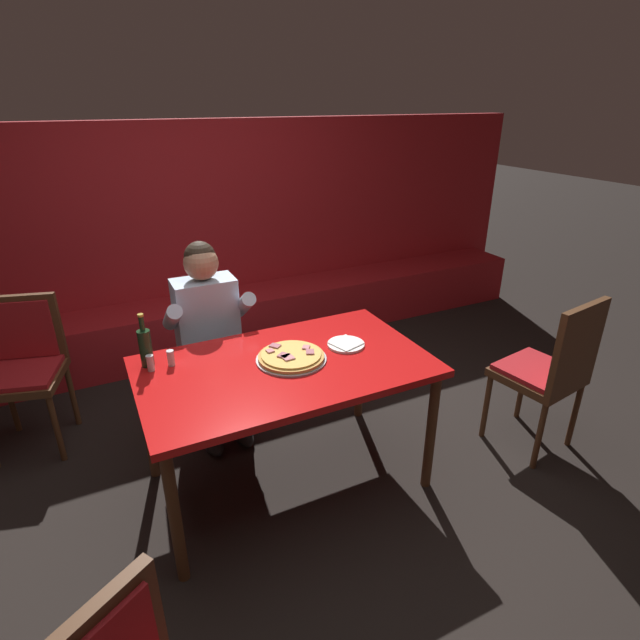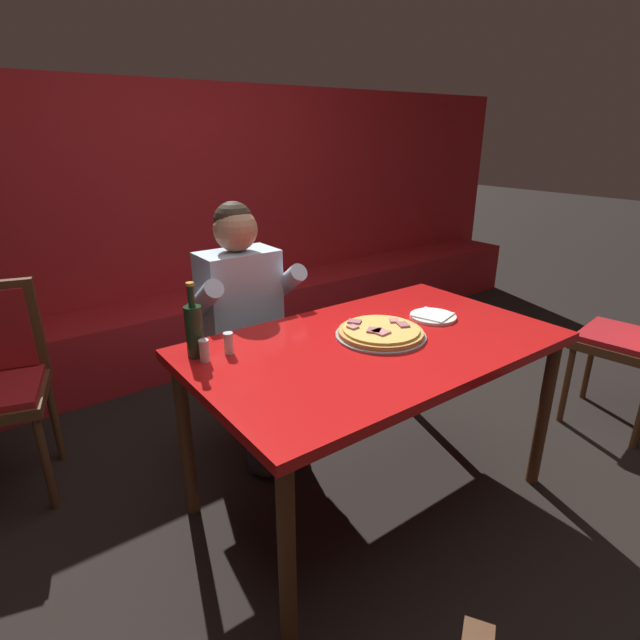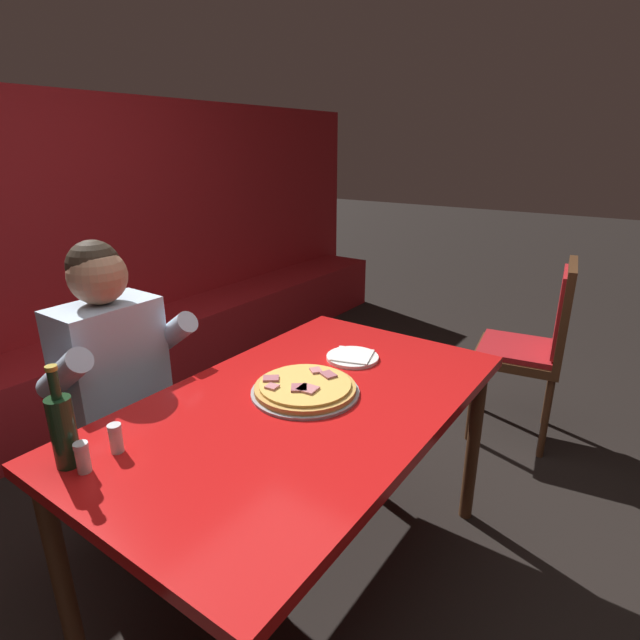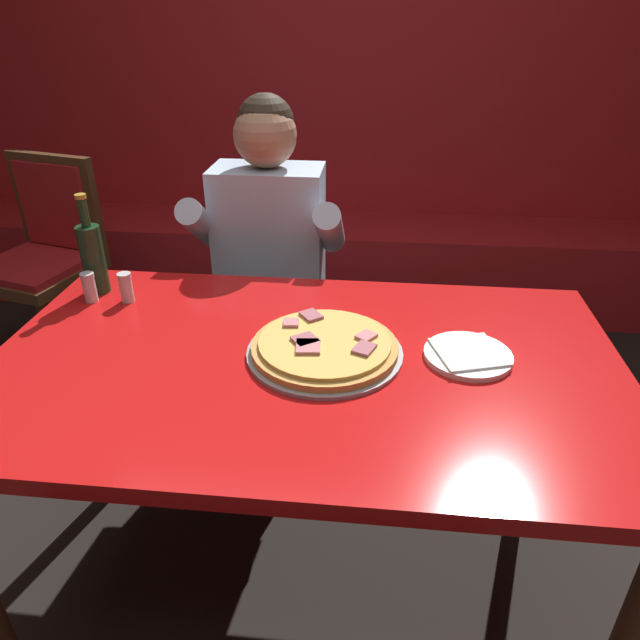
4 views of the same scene
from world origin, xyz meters
The scene contains 10 objects.
ground_plane centered at (0.00, 0.00, 0.00)m, with size 24.00×24.00×0.00m, color black.
booth_wall_panel centered at (0.00, 2.18, 0.95)m, with size 6.80×0.16×1.90m, color #A3191E.
booth_bench centered at (0.00, 1.86, 0.23)m, with size 6.46×0.48×0.46m, color #A3191E.
main_dining_table centered at (0.00, 0.00, 0.70)m, with size 1.51×0.90×0.78m.
pizza centered at (0.05, 0.02, 0.80)m, with size 0.38×0.38×0.05m.
plate_white_paper centered at (0.39, 0.04, 0.79)m, with size 0.21×0.21×0.02m.
beer_bottle centered at (-0.65, 0.30, 0.89)m, with size 0.07×0.07×0.29m.
shaker_red_pepper_flakes centered at (-0.64, 0.24, 0.82)m, with size 0.04×0.04×0.09m.
shaker_parmesan centered at (-0.54, 0.25, 0.82)m, with size 0.04×0.04×0.09m.
diner_seated_blue_shirt centered at (-0.22, 0.67, 0.71)m, with size 0.53×0.53×1.27m.
Camera 2 is at (-1.30, -1.37, 1.59)m, focal length 28.00 mm.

